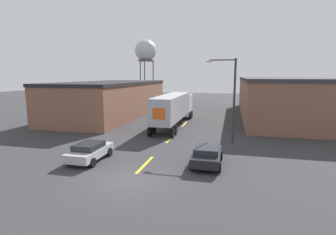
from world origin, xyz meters
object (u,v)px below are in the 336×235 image
Objects in this scene: parked_car_left_near at (90,151)px; water_tower at (146,51)px; street_lamp at (231,94)px; parked_car_right_near at (207,155)px; semi_truck at (175,107)px.

water_tower is (-12.41, 50.77, 11.85)m from parked_car_left_near.
street_lamp is at bearing -62.42° from water_tower.
parked_car_left_near is at bearing -142.20° from street_lamp.
water_tower is 1.99× the size of street_lamp.
water_tower reaches higher than parked_car_left_near.
parked_car_left_near is at bearing -172.61° from parked_car_right_near.
water_tower is at bearing 103.74° from parked_car_left_near.
water_tower reaches higher than semi_truck.
semi_truck is at bearing 133.06° from street_lamp.
parked_car_right_near is (5.39, -14.00, -1.67)m from semi_truck.
semi_truck reaches higher than parked_car_left_near.
street_lamp is at bearing 77.72° from parked_car_right_near.
water_tower is at bearing 112.92° from parked_car_right_near.
parked_car_left_near is 0.27× the size of water_tower.
water_tower is at bearing 113.57° from semi_truck.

